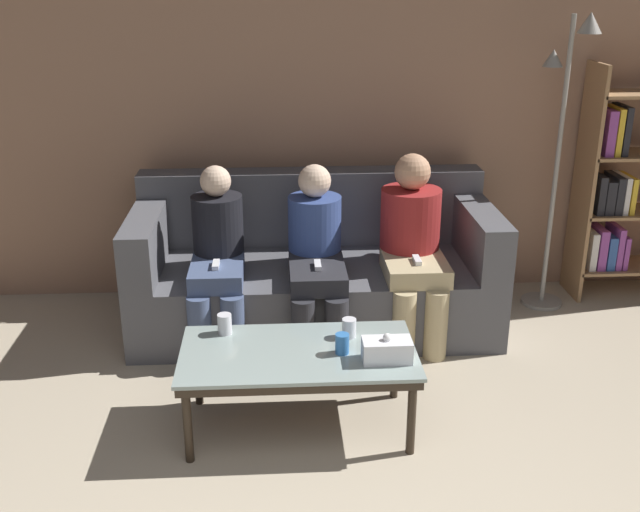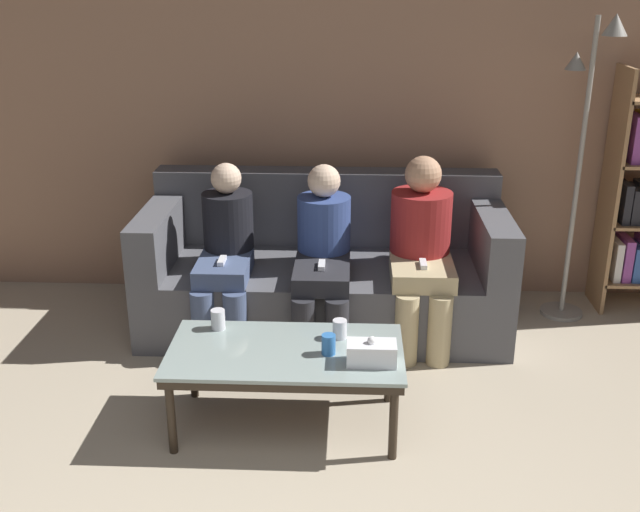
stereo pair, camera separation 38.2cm
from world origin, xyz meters
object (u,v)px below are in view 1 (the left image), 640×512
at_px(standing_lamp, 563,134).
at_px(bookshelf, 628,190).
at_px(cup_near_right, 349,328).
at_px(seated_person_mid_right, 412,242).
at_px(seated_person_mid_left, 316,253).
at_px(couch, 314,272).
at_px(seated_person_left_end, 217,255).
at_px(coffee_table, 298,359).
at_px(cup_near_left, 342,344).
at_px(tissue_box, 387,350).
at_px(cup_far_center, 225,324).

bearing_deg(standing_lamp, bookshelf, 14.94).
distance_m(cup_near_right, seated_person_mid_right, 0.95).
xyz_separation_m(bookshelf, seated_person_mid_right, (-1.49, -0.51, -0.14)).
bearing_deg(bookshelf, cup_near_right, -145.23).
relative_size(seated_person_mid_left, seated_person_mid_right, 0.95).
distance_m(couch, seated_person_left_end, 0.65).
distance_m(coffee_table, bookshelf, 2.66).
bearing_deg(cup_near_left, cup_near_right, 73.57).
relative_size(couch, cup_near_right, 23.18).
xyz_separation_m(cup_near_left, seated_person_mid_left, (-0.07, 0.95, 0.08)).
bearing_deg(cup_near_left, bookshelf, 37.20).
height_order(seated_person_left_end, seated_person_mid_right, seated_person_mid_right).
distance_m(coffee_table, seated_person_mid_right, 1.20).
distance_m(cup_near_right, standing_lamp, 1.97).
height_order(couch, tissue_box, couch).
height_order(cup_near_right, bookshelf, bookshelf).
relative_size(cup_near_left, cup_near_right, 1.03).
relative_size(cup_near_right, cup_far_center, 0.93).
relative_size(bookshelf, standing_lamp, 0.84).
height_order(cup_near_right, seated_person_mid_right, seated_person_mid_right).
bearing_deg(standing_lamp, couch, -174.08).
bearing_deg(seated_person_left_end, bookshelf, 11.66).
xyz_separation_m(cup_near_right, bookshelf, (1.94, 1.34, 0.27)).
relative_size(couch, seated_person_mid_left, 2.10).
bearing_deg(couch, cup_far_center, -116.25).
bearing_deg(cup_near_left, seated_person_mid_left, 93.92).
xyz_separation_m(coffee_table, cup_near_left, (0.20, -0.03, 0.09)).
height_order(coffee_table, cup_near_right, cup_near_right).
bearing_deg(coffee_table, bookshelf, 34.01).
distance_m(couch, bookshelf, 2.11).
distance_m(cup_far_center, tissue_box, 0.80).
bearing_deg(seated_person_mid_left, seated_person_left_end, 178.35).
height_order(coffee_table, seated_person_left_end, seated_person_left_end).
height_order(coffee_table, cup_near_left, cup_near_left).
bearing_deg(seated_person_mid_right, couch, 159.25).
relative_size(coffee_table, seated_person_mid_left, 1.07).
xyz_separation_m(tissue_box, seated_person_left_end, (-0.82, 1.05, 0.08)).
xyz_separation_m(standing_lamp, seated_person_left_end, (-2.08, -0.40, -0.58)).
height_order(tissue_box, bookshelf, bookshelf).
height_order(couch, seated_person_left_end, seated_person_left_end).
bearing_deg(cup_near_right, couch, 96.15).
distance_m(cup_near_left, seated_person_mid_left, 0.96).
height_order(cup_near_right, tissue_box, tissue_box).
relative_size(coffee_table, cup_near_left, 11.38).
bearing_deg(couch, cup_near_left, -86.91).
xyz_separation_m(seated_person_left_end, seated_person_mid_left, (0.56, -0.02, 0.00)).
xyz_separation_m(cup_far_center, tissue_box, (0.74, -0.31, 0.00)).
distance_m(couch, standing_lamp, 1.72).
bearing_deg(seated_person_mid_right, coffee_table, -125.80).
xyz_separation_m(coffee_table, tissue_box, (0.39, -0.11, 0.09)).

